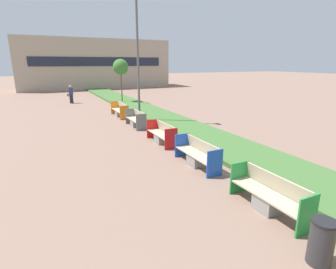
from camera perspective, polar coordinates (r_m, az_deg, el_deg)
planter_grass_strip at (r=12.55m, az=10.54°, el=-1.59°), size 2.80×120.00×0.18m
building_backdrop at (r=42.10m, az=-15.54°, el=14.55°), size 21.36×6.48×6.98m
bench_green_frame at (r=7.36m, az=21.14°, el=-12.57°), size 0.65×2.25×0.94m
bench_blue_frame at (r=9.76m, az=6.43°, el=-4.62°), size 0.65×2.29×0.94m
bench_red_frame at (r=12.39m, az=-1.34°, el=-0.20°), size 0.65×2.13×0.94m
bench_grey_frame at (r=15.69m, az=-6.94°, el=3.00°), size 0.65×1.99×0.94m
bench_orange_frame at (r=18.92m, az=-10.40°, el=5.02°), size 0.65×2.41×0.94m
litter_bin at (r=6.01m, az=30.40°, el=-19.56°), size 0.46×0.46×0.91m
street_lamp_post at (r=16.62m, az=-6.70°, el=19.74°), size 0.24×0.44×9.19m
sapling_tree_far at (r=25.12m, az=-10.27°, el=14.25°), size 1.41×1.41×4.03m
pedestrian_walking at (r=26.39m, az=-20.39°, el=8.24°), size 0.53×0.24×1.68m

